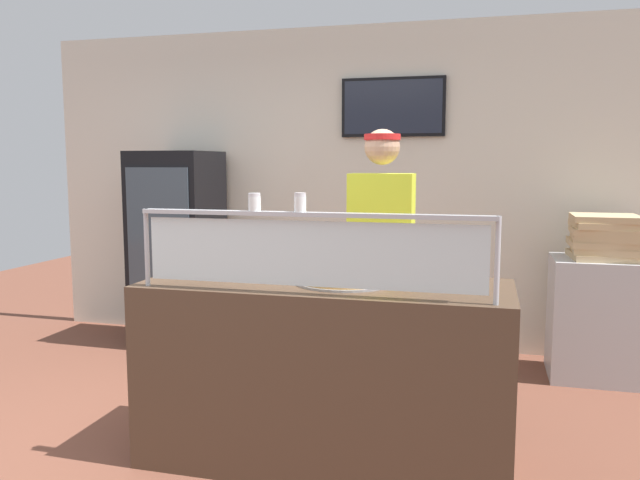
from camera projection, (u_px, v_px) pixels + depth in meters
ground_plane at (350, 413)px, 3.97m from camera, size 12.00×12.00×0.00m
shop_rear_unit at (391, 187)px, 5.35m from camera, size 6.28×0.13×2.70m
serving_counter at (325, 372)px, 3.30m from camera, size 1.88×0.73×0.95m
sneeze_guard at (309, 241)px, 2.92m from camera, size 1.71×0.06×0.39m
pizza_tray at (344, 280)px, 3.24m from camera, size 0.50×0.50×0.04m
pizza_server at (348, 276)px, 3.21m from camera, size 0.15×0.29×0.01m
parmesan_shaker at (255, 203)px, 2.97m from camera, size 0.06×0.06×0.08m
pepper_flake_shaker at (300, 204)px, 2.91m from camera, size 0.06×0.06×0.09m
worker_figure at (381, 256)px, 3.79m from camera, size 0.41×0.50×1.76m
drink_fridge at (178, 248)px, 5.44m from camera, size 0.65×0.66×1.66m
prep_shelf at (600, 319)px, 4.58m from camera, size 0.70×0.55×0.88m
pizza_box_stack at (605, 237)px, 4.51m from camera, size 0.49×0.47×0.31m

